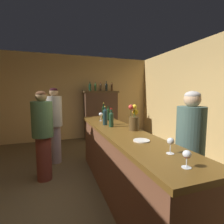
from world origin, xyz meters
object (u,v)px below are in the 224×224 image
object	(u,v)px
bar_counter	(120,162)
display_bottle_midleft	(95,87)
wine_bottle_rose	(108,114)
cheese_plate	(141,140)
display_bottle_left	(90,87)
display_bottle_midright	(106,87)
wine_glass_rear	(101,115)
wine_bottle_riesling	(111,119)
display_bottle_center	(101,87)
wine_glass_mid	(187,155)
wine_glass_front	(171,142)
display_cabinet	(101,114)
display_bottle_right	(112,87)
wine_bottle_pinot	(105,116)
flower_arrangement	(134,120)
patron_by_cabinet	(55,122)
wine_bottle_chardonnay	(104,112)
bartender	(190,148)
patron_tall	(43,132)

from	to	relation	value
bar_counter	display_bottle_midleft	size ratio (longest dim) A/B	10.09
wine_bottle_rose	cheese_plate	size ratio (longest dim) A/B	1.59
display_bottle_left	display_bottle_midright	size ratio (longest dim) A/B	0.93
wine_glass_rear	cheese_plate	world-z (taller)	wine_glass_rear
wine_bottle_riesling	display_bottle_center	size ratio (longest dim) A/B	1.04
wine_bottle_rose	wine_glass_mid	world-z (taller)	wine_bottle_rose
wine_glass_front	display_bottle_midright	distance (m)	4.37
display_bottle_left	display_bottle_midright	distance (m)	0.56
display_cabinet	display_bottle_right	distance (m)	1.01
wine_glass_mid	cheese_plate	size ratio (longest dim) A/B	0.70
wine_bottle_pinot	cheese_plate	world-z (taller)	wine_bottle_pinot
display_cabinet	display_bottle_left	distance (m)	0.98
flower_arrangement	patron_by_cabinet	size ratio (longest dim) A/B	0.23
patron_by_cabinet	wine_glass_mid	bearing A→B (deg)	-5.71
wine_bottle_rose	wine_glass_rear	xyz separation A→B (m)	(-0.17, -0.05, -0.01)
flower_arrangement	display_bottle_midright	xyz separation A→B (m)	(0.60, 3.29, 0.61)
wine_bottle_chardonnay	display_bottle_midright	distance (m)	2.25
wine_glass_rear	display_cabinet	bearing A→B (deg)	74.68
display_bottle_center	display_bottle_right	distance (m)	0.39
patron_by_cabinet	bartender	xyz separation A→B (m)	(1.58, -2.26, -0.06)
display_bottle_midright	display_cabinet	bearing A→B (deg)	180.00
display_bottle_left	bartender	distance (m)	4.01
wine_bottle_riesling	patron_tall	world-z (taller)	patron_tall
bar_counter	wine_glass_front	size ratio (longest dim) A/B	21.13
wine_bottle_chardonnay	display_bottle_midleft	world-z (taller)	display_bottle_midleft
bar_counter	display_bottle_left	world-z (taller)	display_bottle_left
display_bottle_center	display_bottle_midright	world-z (taller)	display_bottle_midright
display_bottle_right	flower_arrangement	bearing A→B (deg)	-103.50
wine_bottle_pinot	wine_glass_mid	distance (m)	1.79
bar_counter	wine_bottle_chardonnay	bearing A→B (deg)	85.94
wine_bottle_pinot	patron_by_cabinet	xyz separation A→B (m)	(-0.82, 1.13, -0.23)
wine_glass_mid	wine_glass_rear	distance (m)	2.23
cheese_plate	display_bottle_center	xyz separation A→B (m)	(0.56, 3.82, 0.75)
wine_glass_front	wine_glass_rear	world-z (taller)	wine_glass_rear
patron_tall	display_bottle_left	bearing A→B (deg)	76.47
patron_tall	display_bottle_midright	bearing A→B (deg)	67.17
cheese_plate	display_bottle_midright	bearing A→B (deg)	78.70
display_bottle_left	patron_by_cabinet	xyz separation A→B (m)	(-1.13, -1.62, -0.84)
patron_by_cabinet	wine_glass_rear	bearing A→B (deg)	28.38
flower_arrangement	display_bottle_midright	bearing A→B (deg)	79.73
flower_arrangement	wine_bottle_pinot	bearing A→B (deg)	117.03
flower_arrangement	patron_tall	bearing A→B (deg)	144.11
display_cabinet	wine_glass_mid	distance (m)	4.59
display_cabinet	display_bottle_center	xyz separation A→B (m)	(-0.00, 0.00, 0.91)
wine_glass_mid	patron_by_cabinet	size ratio (longest dim) A/B	0.08
wine_bottle_chardonnay	wine_glass_rear	bearing A→B (deg)	-117.24
wine_bottle_rose	wine_bottle_pinot	bearing A→B (deg)	-113.29
wine_glass_mid	cheese_plate	world-z (taller)	wine_glass_mid
wine_bottle_riesling	wine_bottle_rose	bearing A→B (deg)	76.30
patron_by_cabinet	display_cabinet	bearing A→B (deg)	114.50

